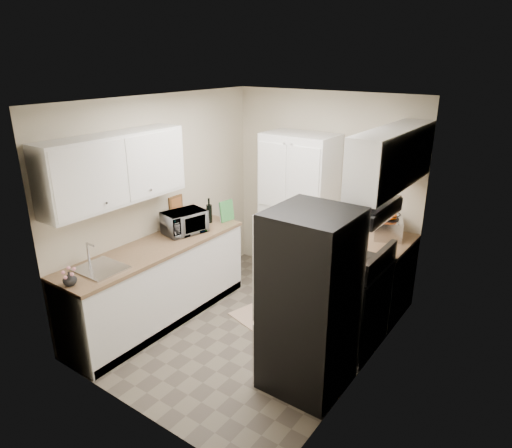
% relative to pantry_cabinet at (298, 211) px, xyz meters
% --- Properties ---
extents(ground, '(3.20, 3.20, 0.00)m').
position_rel_pantry_cabinet_xyz_m(ground, '(0.20, -1.32, -1.00)').
color(ground, '#665B4C').
rests_on(ground, ground).
extents(room_shell, '(2.64, 3.24, 2.52)m').
position_rel_pantry_cabinet_xyz_m(room_shell, '(0.18, -1.32, 0.63)').
color(room_shell, beige).
rests_on(room_shell, ground).
extents(pantry_cabinet, '(0.90, 0.55, 2.00)m').
position_rel_pantry_cabinet_xyz_m(pantry_cabinet, '(0.00, 0.00, 0.00)').
color(pantry_cabinet, white).
rests_on(pantry_cabinet, ground).
extents(base_cabinet_left, '(0.60, 2.30, 0.88)m').
position_rel_pantry_cabinet_xyz_m(base_cabinet_left, '(-0.79, -1.75, -0.56)').
color(base_cabinet_left, white).
rests_on(base_cabinet_left, ground).
extents(countertop_left, '(0.63, 2.33, 0.04)m').
position_rel_pantry_cabinet_xyz_m(countertop_left, '(-0.79, -1.75, -0.10)').
color(countertop_left, '#846647').
rests_on(countertop_left, base_cabinet_left).
extents(base_cabinet_right, '(0.60, 0.80, 0.88)m').
position_rel_pantry_cabinet_xyz_m(base_cabinet_right, '(1.19, -0.12, -0.56)').
color(base_cabinet_right, white).
rests_on(base_cabinet_right, ground).
extents(countertop_right, '(0.63, 0.83, 0.04)m').
position_rel_pantry_cabinet_xyz_m(countertop_right, '(1.19, -0.12, -0.10)').
color(countertop_right, '#846647').
rests_on(countertop_right, base_cabinet_right).
extents(electric_range, '(0.71, 0.78, 1.13)m').
position_rel_pantry_cabinet_xyz_m(electric_range, '(1.17, -0.93, -0.52)').
color(electric_range, '#B7B7BC').
rests_on(electric_range, ground).
extents(refrigerator, '(0.70, 0.72, 1.70)m').
position_rel_pantry_cabinet_xyz_m(refrigerator, '(1.14, -1.73, -0.15)').
color(refrigerator, '#B7B7BC').
rests_on(refrigerator, ground).
extents(microwave, '(0.43, 0.55, 0.27)m').
position_rel_pantry_cabinet_xyz_m(microwave, '(-0.80, -1.27, 0.05)').
color(microwave, silver).
rests_on(microwave, countertop_left).
extents(wine_bottle, '(0.07, 0.07, 0.29)m').
position_rel_pantry_cabinet_xyz_m(wine_bottle, '(-0.80, -0.82, 0.06)').
color(wine_bottle, black).
rests_on(wine_bottle, countertop_left).
extents(flower_vase, '(0.17, 0.17, 0.13)m').
position_rel_pantry_cabinet_xyz_m(flower_vase, '(-0.74, -2.83, -0.01)').
color(flower_vase, white).
rests_on(flower_vase, countertop_left).
extents(cutting_board, '(0.05, 0.21, 0.26)m').
position_rel_pantry_cabinet_xyz_m(cutting_board, '(-0.66, -0.65, 0.05)').
color(cutting_board, '#3C9345').
rests_on(cutting_board, countertop_left).
extents(toaster_oven, '(0.43, 0.47, 0.22)m').
position_rel_pantry_cabinet_xyz_m(toaster_oven, '(1.20, -0.01, 0.03)').
color(toaster_oven, '#B1B2B7').
rests_on(toaster_oven, countertop_right).
extents(fruit_basket, '(0.27, 0.27, 0.10)m').
position_rel_pantry_cabinet_xyz_m(fruit_basket, '(1.20, -0.00, 0.19)').
color(fruit_basket, '#DF4800').
rests_on(fruit_basket, toaster_oven).
extents(kitchen_mat, '(0.76, 0.99, 0.01)m').
position_rel_pantry_cabinet_xyz_m(kitchen_mat, '(0.17, -0.88, -0.99)').
color(kitchen_mat, tan).
rests_on(kitchen_mat, ground).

